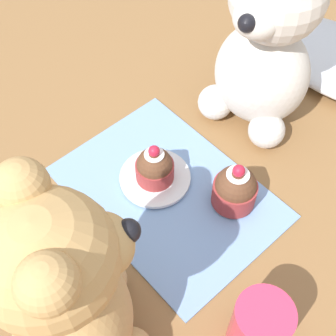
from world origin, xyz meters
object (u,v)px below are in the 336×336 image
cupcake_near_cream_bear (235,189)px  saucer_plate (152,179)px  cupcake_near_tan_bear (152,169)px  teddy_bear_cream (266,46)px  teddy_bear_tan (68,292)px  juice_glass (259,328)px

cupcake_near_cream_bear → saucer_plate: 0.11m
saucer_plate → cupcake_near_tan_bear: bearing=90.0°
teddy_bear_cream → teddy_bear_tan: 0.39m
teddy_bear_cream → teddy_bear_tan: (0.10, -0.38, -0.00)m
teddy_bear_tan → cupcake_near_tan_bear: 0.23m
juice_glass → teddy_bear_cream: bearing=132.1°
teddy_bear_tan → cupcake_near_tan_bear: teddy_bear_tan is taller
saucer_plate → juice_glass: juice_glass is taller
teddy_bear_cream → juice_glass: 0.34m
cupcake_near_cream_bear → saucer_plate: (-0.09, -0.06, -0.02)m
teddy_bear_tan → cupcake_near_cream_bear: teddy_bear_tan is taller
teddy_bear_tan → teddy_bear_cream: bearing=-55.4°
teddy_bear_tan → juice_glass: (0.12, 0.13, -0.08)m
juice_glass → teddy_bear_tan: bearing=-134.0°
cupcake_near_tan_bear → teddy_bear_tan: bearing=-60.7°
saucer_plate → teddy_bear_cream: bearing=88.9°
cupcake_near_cream_bear → juice_glass: size_ratio=0.84×
cupcake_near_tan_bear → juice_glass: (0.23, -0.05, 0.01)m
juice_glass → cupcake_near_tan_bear: bearing=166.6°
teddy_bear_cream → saucer_plate: bearing=-100.7°
teddy_bear_cream → cupcake_near_cream_bear: (0.09, -0.14, -0.09)m
teddy_bear_tan → juice_glass: 0.20m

